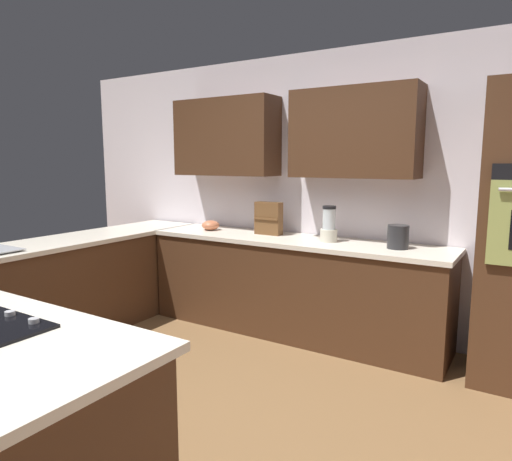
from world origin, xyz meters
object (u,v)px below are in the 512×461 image
(blender, at_px, (329,226))
(kettle, at_px, (398,237))
(spice_rack, at_px, (269,218))
(mixing_bowl, at_px, (211,225))

(blender, xyz_separation_m, kettle, (-0.60, 0.00, -0.04))
(spice_rack, relative_size, kettle, 1.64)
(mixing_bowl, bearing_deg, kettle, 180.00)
(spice_rack, xyz_separation_m, kettle, (-1.25, 0.07, -0.06))
(blender, relative_size, spice_rack, 1.01)
(kettle, bearing_deg, mixing_bowl, 0.00)
(mixing_bowl, relative_size, spice_rack, 0.58)
(blender, height_order, mixing_bowl, blender)
(spice_rack, bearing_deg, kettle, 176.98)
(spice_rack, bearing_deg, mixing_bowl, 5.80)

